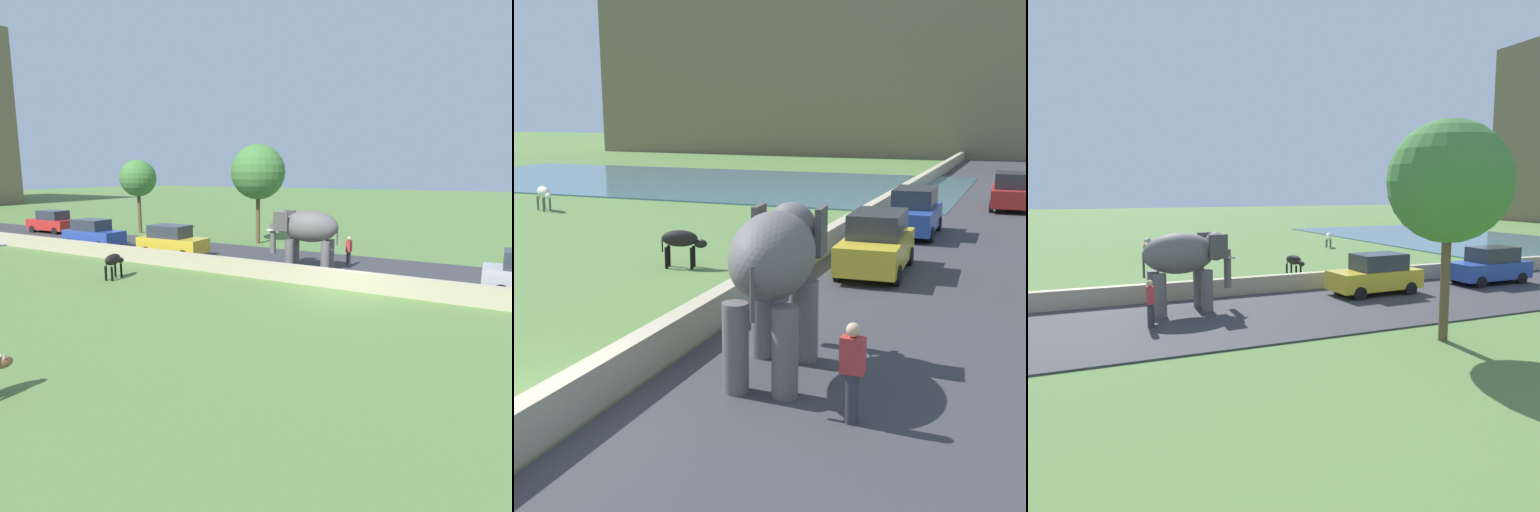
{
  "view_description": "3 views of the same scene",
  "coord_description": "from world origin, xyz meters",
  "views": [
    {
      "loc": [
        -16.43,
        -5.56,
        4.78
      ],
      "look_at": [
        -0.02,
        3.75,
        1.26
      ],
      "focal_mm": 31.68,
      "sensor_mm": 36.0,
      "label": 1
    },
    {
      "loc": [
        7.5,
        -8.12,
        4.7
      ],
      "look_at": [
        1.8,
        6.85,
        1.28
      ],
      "focal_mm": 48.52,
      "sensor_mm": 36.0,
      "label": 2
    },
    {
      "loc": [
        22.08,
        -1.18,
        4.54
      ],
      "look_at": [
        1.08,
        7.91,
        1.6
      ],
      "focal_mm": 36.22,
      "sensor_mm": 36.0,
      "label": 3
    }
  ],
  "objects": [
    {
      "name": "car_blue",
      "position": [
        3.42,
        17.74,
        0.9
      ],
      "size": [
        1.87,
        4.04,
        1.8
      ],
      "color": "#2D4CA8",
      "rests_on": "ground"
    },
    {
      "name": "barrier_wall",
      "position": [
        1.2,
        18.0,
        0.39
      ],
      "size": [
        0.4,
        110.0,
        0.79
      ],
      "primitive_type": "cube",
      "color": "tan",
      "rests_on": "ground"
    },
    {
      "name": "cow_brown",
      "position": [
        -11.75,
        3.81,
        0.84
      ],
      "size": [
        1.42,
        0.69,
        1.15
      ],
      "color": "brown",
      "rests_on": "ground"
    },
    {
      "name": "cow_black",
      "position": [
        -2.2,
        9.92,
        0.84
      ],
      "size": [
        1.42,
        0.71,
        1.15
      ],
      "color": "black",
      "rests_on": "ground"
    },
    {
      "name": "cow_white",
      "position": [
        -13.88,
        18.24,
        0.84
      ],
      "size": [
        1.35,
        1.03,
        1.15
      ],
      "color": "silver",
      "rests_on": "ground"
    },
    {
      "name": "elephant",
      "position": [
        3.4,
        2.96,
        2.04
      ],
      "size": [
        1.69,
        3.54,
        2.99
      ],
      "color": "#605B5B",
      "rests_on": "ground"
    },
    {
      "name": "tree_near",
      "position": [
        10.03,
        9.29,
        4.76
      ],
      "size": [
        3.62,
        3.62,
        6.59
      ],
      "color": "brown",
      "rests_on": "ground"
    },
    {
      "name": "car_yellow",
      "position": [
        3.42,
        11.23,
        0.9
      ],
      "size": [
        1.93,
        4.07,
        1.8
      ],
      "color": "gold",
      "rests_on": "ground"
    },
    {
      "name": "ground_plane",
      "position": [
        0.0,
        0.0,
        0.0
      ],
      "size": [
        220.0,
        220.0,
        0.0
      ],
      "primitive_type": "plane",
      "color": "#567A3D"
    },
    {
      "name": "lake",
      "position": [
        -14.0,
        32.22,
        0.04
      ],
      "size": [
        36.0,
        18.0,
        0.08
      ],
      "primitive_type": "cube",
      "color": "slate",
      "rests_on": "ground"
    },
    {
      "name": "person_beside_elephant",
      "position": [
        5.2,
        1.37,
        0.87
      ],
      "size": [
        0.36,
        0.22,
        1.63
      ],
      "color": "#33333D",
      "rests_on": "ground"
    },
    {
      "name": "cow_grey",
      "position": [
        -15.41,
        4.41,
        0.84
      ],
      "size": [
        1.41,
        0.83,
        1.15
      ],
      "color": "gray",
      "rests_on": "ground"
    }
  ]
}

